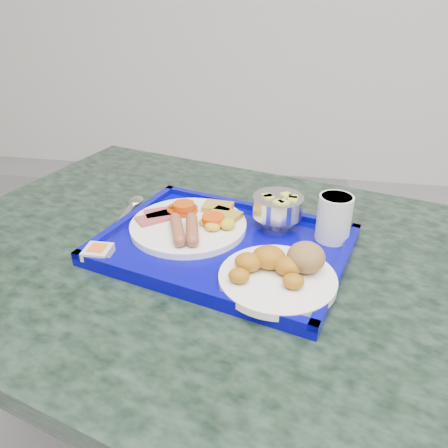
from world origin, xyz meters
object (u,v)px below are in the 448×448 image
(bread_plate, at_px, (281,270))
(juice_cup, at_px, (334,217))
(table, at_px, (234,335))
(tray, at_px, (224,246))
(main_plate, at_px, (192,223))
(fruit_bowl, at_px, (278,207))

(bread_plate, bearing_deg, juice_cup, 60.04)
(table, distance_m, bread_plate, 0.25)
(tray, bearing_deg, table, -33.45)
(bread_plate, height_order, juice_cup, juice_cup)
(main_plate, xyz_separation_m, juice_cup, (0.26, 0.01, 0.03))
(tray, height_order, main_plate, main_plate)
(fruit_bowl, bearing_deg, bread_plate, -84.22)
(main_plate, xyz_separation_m, bread_plate, (0.18, -0.14, 0.01))
(table, xyz_separation_m, main_plate, (-0.09, 0.06, 0.21))
(table, xyz_separation_m, tray, (-0.02, 0.02, 0.20))
(tray, height_order, juice_cup, juice_cup)
(bread_plate, distance_m, juice_cup, 0.17)
(bread_plate, bearing_deg, table, 136.57)
(tray, distance_m, main_plate, 0.08)
(table, bearing_deg, bread_plate, -43.43)
(main_plate, distance_m, juice_cup, 0.26)
(main_plate, relative_size, fruit_bowl, 2.32)
(table, bearing_deg, fruit_bowl, 54.83)
(fruit_bowl, distance_m, juice_cup, 0.11)
(bread_plate, bearing_deg, fruit_bowl, 95.78)
(table, distance_m, juice_cup, 0.31)
(tray, distance_m, juice_cup, 0.21)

